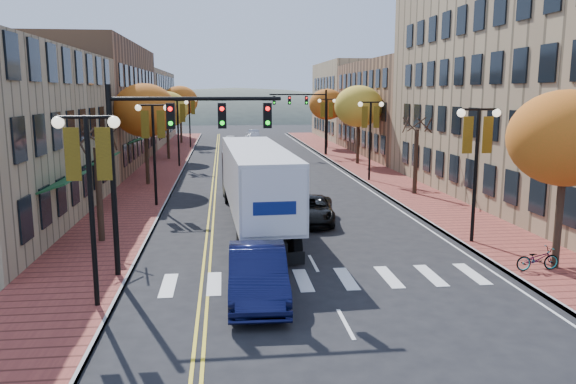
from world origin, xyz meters
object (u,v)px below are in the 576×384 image
object	(u,v)px
semi_truck	(254,178)
navy_sedan	(258,274)
bicycle	(537,259)
black_suv	(312,210)

from	to	relation	value
semi_truck	navy_sedan	size ratio (longest dim) A/B	3.10
navy_sedan	bicycle	size ratio (longest dim) A/B	3.15
bicycle	black_suv	bearing A→B (deg)	34.41
semi_truck	navy_sedan	xyz separation A→B (m)	(-0.48, -10.90, -1.51)
navy_sedan	bicycle	world-z (taller)	navy_sedan
black_suv	bicycle	distance (m)	11.72
semi_truck	bicycle	bearing A→B (deg)	-45.67
semi_truck	black_suv	bearing A→B (deg)	-4.66
navy_sedan	black_suv	size ratio (longest dim) A/B	1.08
navy_sedan	black_suv	xyz separation A→B (m)	(3.49, 10.78, -0.19)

